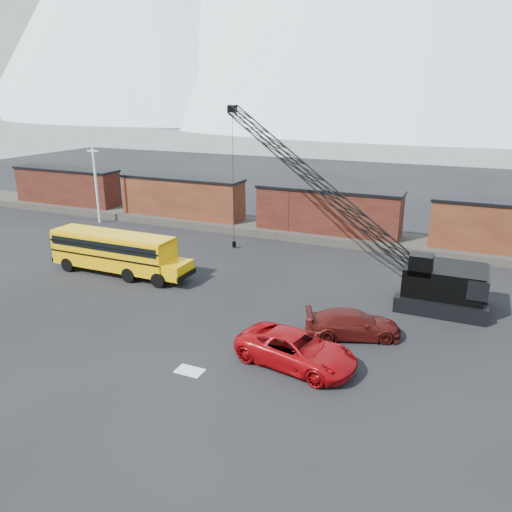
% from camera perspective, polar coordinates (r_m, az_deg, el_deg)
% --- Properties ---
extents(ground, '(160.00, 160.00, 0.00)m').
position_cam_1_polar(ground, '(29.05, -4.32, -9.04)').
color(ground, black).
rests_on(ground, ground).
extents(gravel_berm, '(120.00, 5.00, 0.70)m').
position_cam_1_polar(gravel_berm, '(48.13, 8.10, 2.40)').
color(gravel_berm, '#49423C').
rests_on(gravel_berm, ground).
extents(boxcar_west_far, '(13.70, 3.10, 4.17)m').
position_cam_1_polar(boxcar_west_far, '(63.88, -20.77, 7.51)').
color(boxcar_west_far, '#492014').
rests_on(boxcar_west_far, gravel_berm).
extents(boxcar_west_near, '(13.70, 3.10, 4.17)m').
position_cam_1_polar(boxcar_west_near, '(53.99, -8.41, 6.73)').
color(boxcar_west_near, '#431B13').
rests_on(boxcar_west_near, gravel_berm).
extents(boxcar_mid, '(13.70, 3.10, 4.17)m').
position_cam_1_polar(boxcar_mid, '(47.54, 8.23, 5.20)').
color(boxcar_mid, '#492014').
rests_on(boxcar_mid, gravel_berm).
extents(utility_pole, '(1.40, 0.24, 8.00)m').
position_cam_1_polar(utility_pole, '(55.37, -17.81, 7.81)').
color(utility_pole, silver).
rests_on(utility_pole, ground).
extents(snow_patch, '(1.40, 0.90, 0.02)m').
position_cam_1_polar(snow_patch, '(25.81, -7.60, -12.88)').
color(snow_patch, silver).
rests_on(snow_patch, ground).
extents(school_bus, '(11.65, 2.65, 3.19)m').
position_cam_1_polar(school_bus, '(39.29, -15.59, 0.50)').
color(school_bus, '#E3A704').
rests_on(school_bus, ground).
extents(red_pickup, '(6.70, 3.97, 1.75)m').
position_cam_1_polar(red_pickup, '(25.77, 4.63, -10.62)').
color(red_pickup, '#9E070C').
rests_on(red_pickup, ground).
extents(maroon_suv, '(5.79, 4.02, 1.56)m').
position_cam_1_polar(maroon_suv, '(29.05, 11.02, -7.63)').
color(maroon_suv, '#460F0C').
rests_on(maroon_suv, ground).
extents(crawler_crane, '(21.31, 8.77, 12.51)m').
position_cam_1_polar(crawler_crane, '(37.37, 6.85, 8.51)').
color(crawler_crane, black).
rests_on(crawler_crane, ground).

